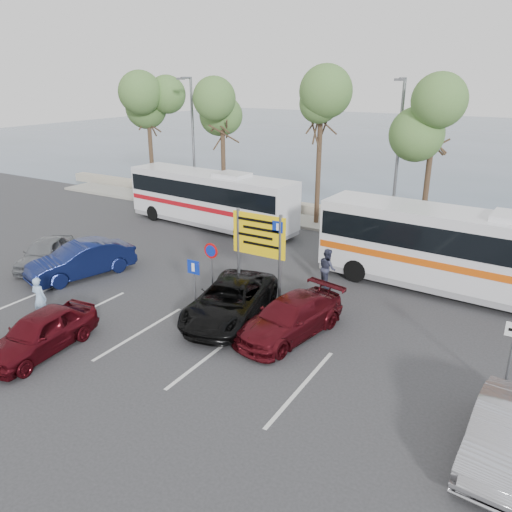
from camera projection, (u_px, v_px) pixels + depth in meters
The scene contains 25 objects.
ground at pixel (187, 329), 17.20m from camera, with size 120.00×120.00×0.00m, color #2E2E30.
kerb_strip at pixel (340, 227), 28.45m from camera, with size 44.00×2.40×0.15m, color gray.
seawall at pixel (353, 215), 29.99m from camera, with size 48.00×0.80×0.60m, color #9D947E.
sea at pixel (472, 142), 65.54m from camera, with size 140.00×140.00×0.00m, color #3E5263.
tree_far_left at pixel (148, 106), 33.08m from camera, with size 3.20×3.20×7.60m.
tree_left at pixel (222, 114), 30.29m from camera, with size 3.20×3.20×7.20m.
tree_mid at pixel (321, 106), 26.93m from camera, with size 3.20×3.20×8.00m.
tree_right at pixel (434, 121), 24.19m from camera, with size 3.20×3.20×7.40m.
street_lamp_left at pixel (192, 137), 31.35m from camera, with size 0.45×1.15×8.01m.
street_lamp_right at pixel (398, 152), 25.07m from camera, with size 0.45×1.15×8.01m.
direction_sign at pixel (259, 242), 18.46m from camera, with size 2.20×0.12×3.60m.
sign_no_stop at pixel (212, 262), 18.87m from camera, with size 0.60×0.08×2.35m.
sign_parking at pixel (194, 281), 17.43m from camera, with size 0.50×0.07×2.25m.
sign_taxi at pixel (512, 350), 13.17m from camera, with size 0.50×0.07×2.20m.
lane_markings at pixel (142, 333), 16.94m from camera, with size 12.02×4.20×0.01m, color silver, non-canonical shape.
coach_bus_left at pixel (211, 201), 28.28m from camera, with size 10.72×3.19×3.29m.
coach_bus_right at pixel (464, 256), 19.38m from camera, with size 11.48×3.08×3.54m.
car_silver_a at pixel (45, 253), 22.68m from camera, with size 1.52×3.78×1.29m, color slate.
car_blue at pixel (81, 260), 21.49m from camera, with size 1.58×4.52×1.49m, color #0F1847.
car_maroon at pixel (290, 317), 16.63m from camera, with size 1.80×4.44×1.29m, color #4C0C13.
car_red at pixel (40, 333), 15.60m from camera, with size 1.57×3.90×1.33m, color #4D0B12.
suv_black at pixel (230, 300), 17.77m from camera, with size 2.28×4.94×1.37m, color black.
car_silver_b at pixel (504, 435), 11.20m from camera, with size 1.37×3.92×1.29m, color gray.
pedestrian_near at pixel (39, 298), 17.74m from camera, with size 0.57×0.38×1.57m, color #94B5D7.
pedestrian_far at pixel (327, 268), 20.41m from camera, with size 0.80×0.62×1.64m, color #2F3146.
Camera 1 is at (9.93, -11.88, 8.25)m, focal length 35.00 mm.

